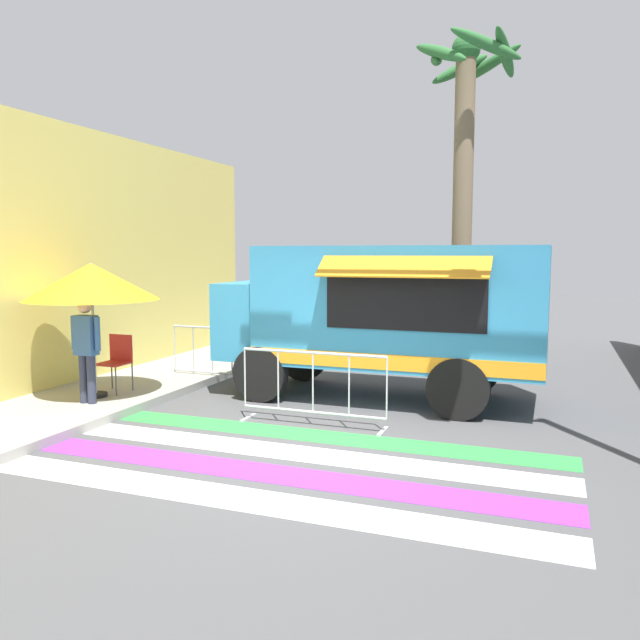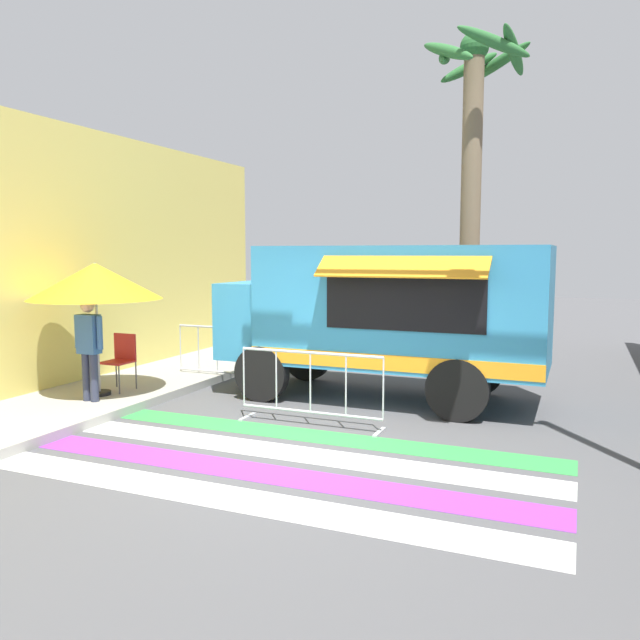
{
  "view_description": "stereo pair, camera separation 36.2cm",
  "coord_description": "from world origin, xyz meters",
  "px_view_note": "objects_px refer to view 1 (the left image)",
  "views": [
    {
      "loc": [
        2.81,
        -6.89,
        2.45
      ],
      "look_at": [
        -0.59,
        2.15,
        1.41
      ],
      "focal_mm": 35.0,
      "sensor_mm": 36.0,
      "label": 1
    },
    {
      "loc": [
        3.14,
        -6.76,
        2.45
      ],
      "look_at": [
        -0.59,
        2.15,
        1.41
      ],
      "focal_mm": 35.0,
      "sensor_mm": 36.0,
      "label": 2
    }
  ],
  "objects_px": {
    "barricade_side": "(212,355)",
    "food_truck": "(377,310)",
    "folding_chair": "(117,357)",
    "palm_tree": "(465,154)",
    "vendor_person": "(86,345)",
    "traffic_signal_pole": "(616,53)",
    "patio_umbrella": "(92,282)",
    "barricade_front": "(313,389)"
  },
  "relations": [
    {
      "from": "patio_umbrella",
      "to": "folding_chair",
      "type": "height_order",
      "value": "patio_umbrella"
    },
    {
      "from": "food_truck",
      "to": "vendor_person",
      "type": "height_order",
      "value": "food_truck"
    },
    {
      "from": "patio_umbrella",
      "to": "barricade_front",
      "type": "height_order",
      "value": "patio_umbrella"
    },
    {
      "from": "vendor_person",
      "to": "palm_tree",
      "type": "height_order",
      "value": "palm_tree"
    },
    {
      "from": "patio_umbrella",
      "to": "folding_chair",
      "type": "distance_m",
      "value": 1.37
    },
    {
      "from": "traffic_signal_pole",
      "to": "barricade_side",
      "type": "relative_size",
      "value": 3.89
    },
    {
      "from": "barricade_front",
      "to": "palm_tree",
      "type": "height_order",
      "value": "palm_tree"
    },
    {
      "from": "barricade_side",
      "to": "vendor_person",
      "type": "bearing_deg",
      "value": -104.63
    },
    {
      "from": "traffic_signal_pole",
      "to": "patio_umbrella",
      "type": "distance_m",
      "value": 7.81
    },
    {
      "from": "patio_umbrella",
      "to": "folding_chair",
      "type": "xyz_separation_m",
      "value": [
        0.05,
        0.48,
        -1.28
      ]
    },
    {
      "from": "folding_chair",
      "to": "vendor_person",
      "type": "relative_size",
      "value": 0.59
    },
    {
      "from": "food_truck",
      "to": "barricade_side",
      "type": "height_order",
      "value": "food_truck"
    },
    {
      "from": "food_truck",
      "to": "barricade_front",
      "type": "height_order",
      "value": "food_truck"
    },
    {
      "from": "folding_chair",
      "to": "vendor_person",
      "type": "height_order",
      "value": "vendor_person"
    },
    {
      "from": "barricade_side",
      "to": "food_truck",
      "type": "bearing_deg",
      "value": -2.02
    },
    {
      "from": "folding_chair",
      "to": "traffic_signal_pole",
      "type": "bearing_deg",
      "value": -14.34
    },
    {
      "from": "vendor_person",
      "to": "palm_tree",
      "type": "relative_size",
      "value": 0.23
    },
    {
      "from": "folding_chair",
      "to": "barricade_side",
      "type": "distance_m",
      "value": 1.92
    },
    {
      "from": "traffic_signal_pole",
      "to": "folding_chair",
      "type": "height_order",
      "value": "traffic_signal_pole"
    },
    {
      "from": "barricade_side",
      "to": "palm_tree",
      "type": "bearing_deg",
      "value": 41.42
    },
    {
      "from": "food_truck",
      "to": "folding_chair",
      "type": "distance_m",
      "value": 4.44
    },
    {
      "from": "patio_umbrella",
      "to": "palm_tree",
      "type": "xyz_separation_m",
      "value": [
        4.98,
        5.85,
        2.56
      ]
    },
    {
      "from": "barricade_side",
      "to": "patio_umbrella",
      "type": "bearing_deg",
      "value": -111.22
    },
    {
      "from": "patio_umbrella",
      "to": "barricade_side",
      "type": "bearing_deg",
      "value": 68.78
    },
    {
      "from": "folding_chair",
      "to": "palm_tree",
      "type": "distance_m",
      "value": 8.24
    },
    {
      "from": "folding_chair",
      "to": "barricade_front",
      "type": "distance_m",
      "value": 3.68
    },
    {
      "from": "barricade_front",
      "to": "barricade_side",
      "type": "relative_size",
      "value": 1.29
    },
    {
      "from": "patio_umbrella",
      "to": "vendor_person",
      "type": "bearing_deg",
      "value": -64.93
    },
    {
      "from": "barricade_side",
      "to": "palm_tree",
      "type": "relative_size",
      "value": 0.24
    },
    {
      "from": "barricade_front",
      "to": "palm_tree",
      "type": "bearing_deg",
      "value": 77.5
    },
    {
      "from": "traffic_signal_pole",
      "to": "folding_chair",
      "type": "xyz_separation_m",
      "value": [
        -7.32,
        1.14,
        -3.79
      ]
    },
    {
      "from": "vendor_person",
      "to": "barricade_side",
      "type": "distance_m",
      "value": 2.74
    },
    {
      "from": "food_truck",
      "to": "barricade_front",
      "type": "xyz_separation_m",
      "value": [
        -0.39,
        -1.98,
        -0.97
      ]
    },
    {
      "from": "traffic_signal_pole",
      "to": "folding_chair",
      "type": "distance_m",
      "value": 8.32
    },
    {
      "from": "palm_tree",
      "to": "patio_umbrella",
      "type": "bearing_deg",
      "value": -130.41
    },
    {
      "from": "folding_chair",
      "to": "vendor_person",
      "type": "distance_m",
      "value": 0.94
    },
    {
      "from": "patio_umbrella",
      "to": "traffic_signal_pole",
      "type": "bearing_deg",
      "value": -5.15
    },
    {
      "from": "food_truck",
      "to": "patio_umbrella",
      "type": "bearing_deg",
      "value": -152.92
    },
    {
      "from": "palm_tree",
      "to": "folding_chair",
      "type": "bearing_deg",
      "value": -132.54
    },
    {
      "from": "patio_umbrella",
      "to": "palm_tree",
      "type": "relative_size",
      "value": 0.31
    },
    {
      "from": "barricade_front",
      "to": "barricade_side",
      "type": "distance_m",
      "value": 3.54
    },
    {
      "from": "barricade_front",
      "to": "barricade_side",
      "type": "bearing_deg",
      "value": 143.75
    }
  ]
}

